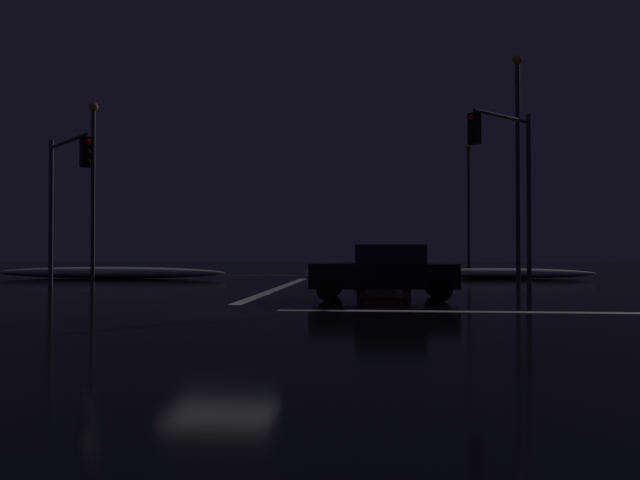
% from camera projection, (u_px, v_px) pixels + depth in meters
% --- Properties ---
extents(ground, '(120.00, 120.00, 0.10)m').
position_uv_depth(ground, '(222.00, 312.00, 15.18)').
color(ground, black).
extents(stop_line_north, '(0.35, 15.08, 0.01)m').
position_uv_depth(stop_line_north, '(280.00, 288.00, 23.92)').
color(stop_line_north, white).
rests_on(stop_line_north, ground).
extents(centre_line_ns, '(22.00, 0.15, 0.01)m').
position_uv_depth(centre_line_ns, '(312.00, 275.00, 35.47)').
color(centre_line_ns, yellow).
rests_on(centre_line_ns, ground).
extents(crosswalk_bar_east, '(15.08, 0.40, 0.01)m').
position_uv_depth(crosswalk_bar_east, '(611.00, 313.00, 14.36)').
color(crosswalk_bar_east, white).
rests_on(crosswalk_bar_east, ground).
extents(snow_bank_left_curb, '(11.68, 1.50, 0.57)m').
position_uv_depth(snow_bank_left_curb, '(110.00, 273.00, 31.62)').
color(snow_bank_left_curb, white).
rests_on(snow_bank_left_curb, ground).
extents(snow_bank_right_curb, '(9.32, 1.50, 0.50)m').
position_uv_depth(snow_bank_right_curb, '(499.00, 273.00, 31.71)').
color(snow_bank_right_curb, white).
rests_on(snow_bank_right_curb, ground).
extents(sedan_red, '(2.02, 4.33, 1.57)m').
position_uv_depth(sedan_red, '(383.00, 265.00, 25.74)').
color(sedan_red, maroon).
rests_on(sedan_red, ground).
extents(sedan_white, '(2.02, 4.33, 1.57)m').
position_uv_depth(sedan_white, '(375.00, 262.00, 32.13)').
color(sedan_white, silver).
rests_on(sedan_white, ground).
extents(sedan_gray, '(2.02, 4.33, 1.57)m').
position_uv_depth(sedan_gray, '(379.00, 260.00, 37.96)').
color(sedan_gray, slate).
rests_on(sedan_gray, ground).
extents(sedan_green, '(2.02, 4.33, 1.57)m').
position_uv_depth(sedan_green, '(379.00, 259.00, 44.33)').
color(sedan_green, '#14512D').
rests_on(sedan_green, ground).
extents(sedan_black_crossing, '(4.33, 2.02, 1.57)m').
position_uv_depth(sedan_black_crossing, '(385.00, 271.00, 18.59)').
color(sedan_black_crossing, black).
rests_on(sedan_black_crossing, ground).
extents(traffic_signal_ne, '(2.61, 2.61, 6.41)m').
position_uv_depth(traffic_signal_ne, '(507.00, 167.00, 22.66)').
color(traffic_signal_ne, '#4C4C51').
rests_on(traffic_signal_ne, ground).
extents(traffic_signal_nw, '(3.03, 3.03, 5.74)m').
position_uv_depth(traffic_signal_nw, '(66.00, 182.00, 23.92)').
color(traffic_signal_nw, '#4C4C51').
rests_on(traffic_signal_nw, ground).
extents(streetlamp_right_near, '(0.44, 0.44, 10.16)m').
position_uv_depth(streetlamp_right_near, '(518.00, 152.00, 28.66)').
color(streetlamp_right_near, '#424247').
rests_on(streetlamp_right_near, ground).
extents(streetlamp_left_near, '(0.44, 0.44, 8.46)m').
position_uv_depth(streetlamp_left_near, '(93.00, 176.00, 30.50)').
color(streetlamp_left_near, '#424247').
rests_on(streetlamp_left_near, ground).
extents(streetlamp_right_far, '(0.44, 0.44, 8.85)m').
position_uv_depth(streetlamp_right_far, '(469.00, 197.00, 44.58)').
color(streetlamp_right_far, '#424247').
rests_on(streetlamp_right_far, ground).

